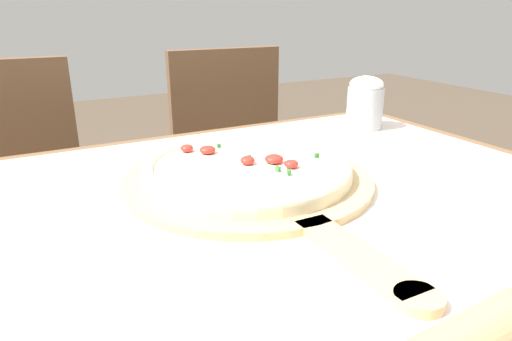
# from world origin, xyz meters

# --- Properties ---
(dining_table) EXTENTS (1.18, 0.97, 0.76)m
(dining_table) POSITION_xyz_m (0.00, 0.00, 0.65)
(dining_table) COLOR brown
(dining_table) RESTS_ON ground_plane
(towel_cloth) EXTENTS (1.10, 0.89, 0.00)m
(towel_cloth) POSITION_xyz_m (0.00, 0.00, 0.76)
(towel_cloth) COLOR silver
(towel_cloth) RESTS_ON dining_table
(pizza_peel) EXTENTS (0.41, 0.60, 0.01)m
(pizza_peel) POSITION_xyz_m (0.03, 0.11, 0.77)
(pizza_peel) COLOR tan
(pizza_peel) RESTS_ON towel_cloth
(pizza) EXTENTS (0.34, 0.34, 0.03)m
(pizza) POSITION_xyz_m (0.03, 0.13, 0.79)
(pizza) COLOR beige
(pizza) RESTS_ON pizza_peel
(rolling_pin) EXTENTS (0.41, 0.07, 0.05)m
(rolling_pin) POSITION_xyz_m (0.02, -0.32, 0.79)
(rolling_pin) COLOR tan
(rolling_pin) RESTS_ON towel_cloth
(chair_left) EXTENTS (0.42, 0.42, 0.91)m
(chair_left) POSITION_xyz_m (-0.34, 0.80, 0.53)
(chair_left) COLOR brown
(chair_left) RESTS_ON ground_plane
(chair_right) EXTENTS (0.42, 0.42, 0.91)m
(chair_right) POSITION_xyz_m (0.32, 0.80, 0.53)
(chair_right) COLOR brown
(chair_right) RESTS_ON ground_plane
(flour_cup) EXTENTS (0.08, 0.08, 0.12)m
(flour_cup) POSITION_xyz_m (0.43, 0.32, 0.83)
(flour_cup) COLOR #B2B7BC
(flour_cup) RESTS_ON towel_cloth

